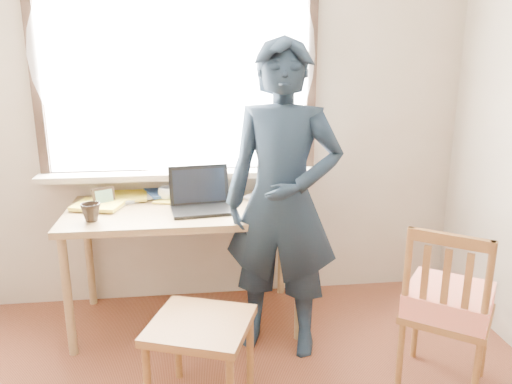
{
  "coord_description": "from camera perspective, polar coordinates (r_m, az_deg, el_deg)",
  "views": [
    {
      "loc": [
        -0.11,
        -1.37,
        1.71
      ],
      "look_at": [
        0.18,
        0.95,
        1.06
      ],
      "focal_mm": 35.0,
      "sensor_mm": 36.0,
      "label": 1
    }
  ],
  "objects": [
    {
      "name": "room_shell",
      "position": [
        1.57,
        -4.03,
        12.84
      ],
      "size": [
        3.52,
        4.02,
        2.61
      ],
      "color": "#B7A993",
      "rests_on": "ground"
    },
    {
      "name": "desk",
      "position": [
        3.17,
        -8.09,
        -3.21
      ],
      "size": [
        1.45,
        0.73,
        0.78
      ],
      "color": "olive",
      "rests_on": "ground"
    },
    {
      "name": "laptop",
      "position": [
        3.1,
        -6.29,
        -0.85
      ],
      "size": [
        0.41,
        0.35,
        0.25
      ],
      "color": "black",
      "rests_on": "desk"
    },
    {
      "name": "mug_white",
      "position": [
        3.32,
        -10.16,
        -0.18
      ],
      "size": [
        0.13,
        0.13,
        0.09
      ],
      "primitive_type": "imported",
      "rotation": [
        0.0,
        0.0,
        0.22
      ],
      "color": "white",
      "rests_on": "desk"
    },
    {
      "name": "mug_dark",
      "position": [
        3.01,
        -18.34,
        -2.22
      ],
      "size": [
        0.14,
        0.14,
        0.11
      ],
      "primitive_type": "imported",
      "rotation": [
        0.0,
        0.0,
        -0.26
      ],
      "color": "black",
      "rests_on": "desk"
    },
    {
      "name": "mouse",
      "position": [
        3.07,
        1.03,
        -1.78
      ],
      "size": [
        0.08,
        0.06,
        0.03
      ],
      "primitive_type": "ellipsoid",
      "color": "black",
      "rests_on": "desk"
    },
    {
      "name": "desk_clutter",
      "position": [
        3.29,
        -11.86,
        -0.95
      ],
      "size": [
        0.84,
        0.49,
        0.03
      ],
      "color": "white",
      "rests_on": "desk"
    },
    {
      "name": "book_a",
      "position": [
        3.38,
        -15.53,
        -0.76
      ],
      "size": [
        0.3,
        0.33,
        0.03
      ],
      "primitive_type": "imported",
      "rotation": [
        0.0,
        0.0,
        0.47
      ],
      "color": "white",
      "rests_on": "desk"
    },
    {
      "name": "book_b",
      "position": [
        3.4,
        -0.26,
        -0.13
      ],
      "size": [
        0.33,
        0.34,
        0.02
      ],
      "primitive_type": "imported",
      "rotation": [
        0.0,
        0.0,
        -0.69
      ],
      "color": "white",
      "rests_on": "desk"
    },
    {
      "name": "picture_frame",
      "position": [
        3.27,
        -17.01,
        -0.65
      ],
      "size": [
        0.13,
        0.08,
        0.11
      ],
      "color": "black",
      "rests_on": "desk"
    },
    {
      "name": "work_chair",
      "position": [
        2.52,
        -6.35,
        -15.93
      ],
      "size": [
        0.59,
        0.57,
        0.47
      ],
      "color": "brown",
      "rests_on": "ground"
    },
    {
      "name": "side_chair",
      "position": [
        2.79,
        21.08,
        -11.8
      ],
      "size": [
        0.58,
        0.57,
        0.91
      ],
      "color": "brown",
      "rests_on": "ground"
    },
    {
      "name": "person",
      "position": [
        2.81,
        3.04,
        -1.15
      ],
      "size": [
        0.76,
        0.63,
        1.8
      ],
      "primitive_type": "imported",
      "rotation": [
        0.0,
        0.0,
        -0.35
      ],
      "color": "black",
      "rests_on": "ground"
    }
  ]
}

